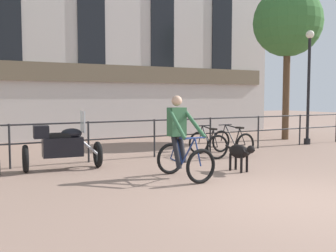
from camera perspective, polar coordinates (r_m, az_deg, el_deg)
name	(u,v)px	position (r m, az deg, el deg)	size (l,w,h in m)	color
ground_plane	(299,200)	(6.81, 18.42, -10.21)	(60.00, 60.00, 0.00)	#8E7060
canal_railing	(154,132)	(10.86, -1.99, -0.81)	(15.05, 0.05, 1.05)	#232326
building_facade	(89,13)	(16.53, -11.43, 15.80)	(18.00, 0.72, 10.02)	beige
cyclist_with_bike	(181,141)	(8.12, 1.93, -2.17)	(0.74, 1.20, 1.70)	black
dog	(240,152)	(8.92, 10.42, -3.74)	(0.32, 0.92, 0.62)	black
parked_motorcycle	(62,146)	(9.27, -15.13, -2.77)	(1.78, 0.78, 1.35)	black
parked_bicycle_near_lamp	(208,144)	(11.01, 5.81, -2.59)	(0.76, 1.16, 0.86)	black
parked_bicycle_mid_left	(233,142)	(11.52, 9.38, -2.32)	(0.72, 1.14, 0.86)	black
street_lamp	(309,80)	(14.57, 19.75, 6.24)	(0.28, 0.28, 3.95)	black
tree_canalside_right	(288,23)	(16.19, 16.97, 14.12)	(2.63, 2.63, 5.84)	brown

